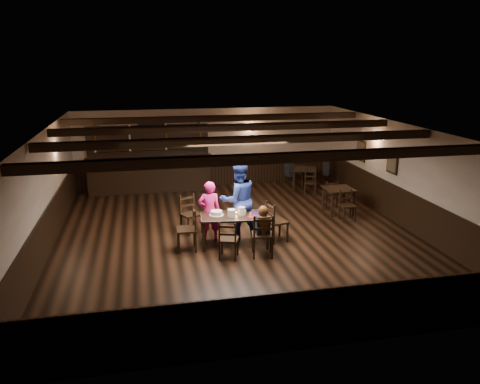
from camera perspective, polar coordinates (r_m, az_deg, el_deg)
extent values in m
plane|color=black|center=(11.95, -0.39, -5.25)|extent=(10.00, 10.00, 0.00)
cube|color=beige|center=(16.35, -3.92, 5.42)|extent=(9.00, 0.02, 2.70)
cube|color=beige|center=(6.99, 7.92, -9.34)|extent=(9.00, 0.02, 2.70)
cube|color=beige|center=(11.55, -22.85, -0.24)|extent=(0.02, 10.00, 2.70)
cube|color=beige|center=(13.17, 19.18, 2.00)|extent=(0.02, 10.00, 2.70)
cube|color=silver|center=(11.27, -0.41, 7.67)|extent=(9.00, 10.00, 0.02)
cube|color=black|center=(16.50, -3.85, 2.50)|extent=(9.00, 0.04, 1.00)
cube|color=black|center=(7.41, 7.59, -15.20)|extent=(9.00, 0.04, 1.00)
cube|color=black|center=(11.79, -22.26, -4.21)|extent=(0.04, 10.00, 1.00)
cube|color=black|center=(13.37, 18.74, -1.54)|extent=(0.04, 10.00, 1.00)
cube|color=black|center=(16.09, -10.69, 6.82)|extent=(0.90, 0.03, 1.00)
cube|color=black|center=(16.07, -10.69, 6.81)|extent=(0.80, 0.02, 0.90)
cube|color=black|center=(13.52, 18.09, 3.53)|extent=(0.03, 0.55, 0.65)
cube|color=#72664C|center=(13.51, 18.02, 3.53)|extent=(0.02, 0.45, 0.55)
cube|color=black|center=(15.17, 14.56, 4.89)|extent=(0.03, 0.55, 0.65)
cube|color=#72664C|center=(15.16, 14.49, 4.89)|extent=(0.02, 0.45, 0.55)
cube|color=black|center=(8.41, 3.68, 4.12)|extent=(8.90, 0.18, 0.18)
cube|color=black|center=(10.32, 0.70, 6.34)|extent=(8.90, 0.18, 0.18)
cube|color=black|center=(12.25, -1.35, 7.86)|extent=(8.90, 0.18, 0.18)
cube|color=black|center=(14.21, -2.86, 8.95)|extent=(8.90, 0.18, 0.18)
cube|color=black|center=(10.85, -4.43, -5.55)|extent=(0.07, 0.07, 0.71)
cube|color=black|center=(11.48, -4.52, -4.31)|extent=(0.07, 0.07, 0.71)
cube|color=black|center=(10.97, 3.37, -5.27)|extent=(0.07, 0.07, 0.71)
cube|color=black|center=(11.60, 2.84, -4.06)|extent=(0.07, 0.07, 0.71)
cube|color=black|center=(11.08, -0.67, -2.97)|extent=(1.68, 0.97, 0.04)
cube|color=#A5A8AD|center=(11.44, -0.85, -2.35)|extent=(1.60, 0.20, 0.05)
cube|color=#A5A8AD|center=(10.71, -0.49, -3.64)|extent=(1.60, 0.20, 0.05)
cube|color=#A5A8AD|center=(11.17, 3.36, -2.84)|extent=(0.12, 0.80, 0.05)
cube|color=#A5A8AD|center=(11.04, -4.75, -3.10)|extent=(0.12, 0.80, 0.05)
cube|color=black|center=(10.69, -0.30, -6.65)|extent=(0.04, 0.04, 0.42)
cube|color=black|center=(10.39, -0.56, -7.35)|extent=(0.04, 0.04, 0.42)
cube|color=black|center=(10.74, -2.19, -6.55)|extent=(0.04, 0.04, 0.42)
cube|color=black|center=(10.44, -2.51, -7.25)|extent=(0.04, 0.04, 0.42)
cube|color=black|center=(10.48, -1.40, -5.78)|extent=(0.52, 0.51, 0.04)
cube|color=black|center=(10.24, -1.55, -4.97)|extent=(0.40, 0.17, 0.44)
cube|color=black|center=(10.26, -1.55, -5.20)|extent=(0.34, 0.14, 0.05)
cube|color=black|center=(10.19, -1.56, -4.27)|extent=(0.34, 0.14, 0.05)
cube|color=black|center=(10.86, 3.75, -6.13)|extent=(0.05, 0.05, 0.49)
cube|color=black|center=(10.51, 3.96, -6.92)|extent=(0.05, 0.05, 0.49)
cube|color=black|center=(10.83, 1.59, -6.17)|extent=(0.05, 0.05, 0.49)
cube|color=black|center=(10.48, 1.73, -6.96)|extent=(0.05, 0.05, 0.49)
cube|color=black|center=(10.57, 2.77, -5.21)|extent=(0.55, 0.53, 0.05)
cube|color=black|center=(10.30, 2.88, -4.27)|extent=(0.48, 0.12, 0.51)
cube|color=black|center=(10.32, 2.88, -4.54)|extent=(0.41, 0.10, 0.06)
cube|color=black|center=(10.25, 2.89, -3.47)|extent=(0.41, 0.10, 0.06)
cube|color=black|center=(11.21, -7.58, -5.53)|extent=(0.04, 0.04, 0.49)
cube|color=black|center=(11.24, -5.61, -5.41)|extent=(0.04, 0.04, 0.49)
cube|color=black|center=(10.83, -7.44, -6.30)|extent=(0.04, 0.04, 0.49)
cube|color=black|center=(10.86, -5.40, -6.18)|extent=(0.04, 0.04, 0.49)
cube|color=black|center=(10.94, -6.55, -4.56)|extent=(0.46, 0.48, 0.05)
cube|color=black|center=(10.87, -5.58, -3.24)|extent=(0.05, 0.48, 0.51)
cube|color=black|center=(10.88, -5.57, -3.49)|extent=(0.04, 0.41, 0.06)
cube|color=black|center=(10.82, -5.60, -2.48)|extent=(0.04, 0.41, 0.06)
cube|color=black|center=(11.47, 5.80, -4.99)|extent=(0.05, 0.05, 0.48)
cube|color=black|center=(11.30, 4.12, -5.27)|extent=(0.05, 0.05, 0.48)
cube|color=black|center=(11.80, 4.86, -4.37)|extent=(0.05, 0.05, 0.48)
cube|color=black|center=(11.63, 3.22, -4.63)|extent=(0.05, 0.05, 0.48)
cube|color=black|center=(11.46, 4.53, -3.59)|extent=(0.53, 0.54, 0.04)
cube|color=black|center=(11.30, 3.71, -2.53)|extent=(0.13, 0.46, 0.50)
cube|color=black|center=(11.31, 3.70, -2.77)|extent=(0.11, 0.40, 0.06)
cube|color=black|center=(11.25, 3.72, -1.81)|extent=(0.11, 0.40, 0.06)
cube|color=black|center=(11.86, -6.29, -4.32)|extent=(0.05, 0.05, 0.47)
cube|color=black|center=(12.16, -7.19, -3.83)|extent=(0.05, 0.05, 0.47)
cube|color=black|center=(12.05, -4.70, -3.94)|extent=(0.05, 0.05, 0.47)
cube|color=black|center=(12.35, -5.62, -3.47)|extent=(0.05, 0.05, 0.47)
cube|color=black|center=(12.02, -5.98, -2.74)|extent=(0.60, 0.59, 0.04)
cube|color=black|center=(12.10, -6.47, -1.42)|extent=(0.43, 0.23, 0.49)
cube|color=black|center=(12.11, -6.47, -1.64)|extent=(0.36, 0.19, 0.05)
cube|color=black|center=(12.05, -6.50, -0.75)|extent=(0.36, 0.19, 0.05)
imported|color=#E9118E|center=(11.39, -3.75, -2.35)|extent=(0.55, 0.36, 1.50)
imported|color=navy|center=(11.49, -0.21, -0.96)|extent=(1.06, 0.89, 1.96)
cube|color=black|center=(10.67, 2.63, -4.98)|extent=(0.29, 0.29, 0.12)
cube|color=black|center=(10.49, 2.79, -4.12)|extent=(0.31, 0.18, 0.44)
cylinder|color=black|center=(10.43, 2.80, -3.08)|extent=(0.09, 0.31, 0.31)
sphere|color=#D8A384|center=(10.38, 2.81, -2.37)|extent=(0.19, 0.19, 0.19)
sphere|color=#331B0B|center=(10.36, 2.85, -2.37)|extent=(0.24, 0.24, 0.24)
cone|color=#331B0B|center=(10.39, 2.95, -4.43)|extent=(0.18, 0.18, 0.55)
cylinder|color=white|center=(11.11, -2.90, -2.78)|extent=(0.34, 0.34, 0.01)
cylinder|color=white|center=(11.09, -2.90, -2.52)|extent=(0.27, 0.27, 0.09)
cylinder|color=silver|center=(11.10, -2.90, -2.63)|extent=(0.29, 0.29, 0.05)
cylinder|color=white|center=(10.97, -1.02, -2.56)|extent=(0.19, 0.19, 0.18)
cylinder|color=white|center=(11.08, 0.22, -2.31)|extent=(0.17, 0.17, 0.20)
cylinder|color=#A5A8AD|center=(11.18, -0.44, -2.59)|extent=(0.05, 0.05, 0.03)
sphere|color=orange|center=(11.18, -0.44, -2.45)|extent=(0.03, 0.03, 0.03)
cylinder|color=silver|center=(11.01, 1.27, -2.74)|extent=(0.03, 0.03, 0.08)
cylinder|color=#A5A8AD|center=(11.06, 1.36, -2.60)|extent=(0.04, 0.04, 0.10)
cylinder|color=silver|center=(11.16, 0.59, -2.45)|extent=(0.06, 0.06, 0.10)
cube|color=maroon|center=(11.01, 1.85, -2.97)|extent=(0.38, 0.32, 0.00)
cube|color=#0F144C|center=(11.24, 2.16, -2.57)|extent=(0.34, 0.28, 0.00)
cube|color=black|center=(16.03, -10.88, 2.03)|extent=(4.02, 0.60, 1.10)
cube|color=black|center=(15.90, -10.99, 4.04)|extent=(4.22, 0.70, 0.05)
cube|color=black|center=(16.17, -11.00, 4.14)|extent=(4.02, 0.10, 2.20)
cube|color=black|center=(16.02, -11.04, 4.95)|extent=(3.92, 0.22, 0.03)
cube|color=black|center=(15.96, -11.11, 6.18)|extent=(3.92, 0.22, 0.03)
cube|color=black|center=(15.91, -11.17, 7.42)|extent=(3.92, 0.22, 0.03)
cube|color=black|center=(13.70, 11.97, 0.38)|extent=(0.79, 0.79, 0.04)
cube|color=black|center=(13.39, 11.17, -1.61)|extent=(0.05, 0.05, 0.71)
cube|color=black|center=(13.96, 10.13, -0.83)|extent=(0.05, 0.05, 0.71)
cube|color=black|center=(13.65, 13.67, -1.42)|extent=(0.05, 0.05, 0.71)
cube|color=black|center=(14.21, 12.54, -0.66)|extent=(0.05, 0.05, 0.71)
cube|color=black|center=(16.00, 7.81, 2.80)|extent=(1.00, 1.00, 0.04)
cube|color=black|center=(15.78, 6.58, 1.26)|extent=(0.05, 0.05, 0.71)
cube|color=black|center=(16.40, 6.65, 1.82)|extent=(0.05, 0.05, 0.71)
cube|color=black|center=(15.77, 8.92, 1.17)|extent=(0.05, 0.05, 0.71)
cube|color=black|center=(16.40, 8.90, 1.73)|extent=(0.05, 0.05, 0.71)
cube|color=black|center=(16.01, 6.01, 2.81)|extent=(0.26, 0.37, 0.49)
sphere|color=#D8A384|center=(15.94, 6.05, 3.96)|extent=(0.19, 0.19, 0.19)
sphere|color=black|center=(15.93, 6.05, 4.06)|extent=(0.20, 0.20, 0.20)
cube|color=black|center=(16.39, 10.44, 2.93)|extent=(0.31, 0.38, 0.48)
sphere|color=#D8A384|center=(16.32, 10.50, 4.04)|extent=(0.19, 0.19, 0.19)
sphere|color=black|center=(16.32, 10.50, 4.14)|extent=(0.20, 0.20, 0.20)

